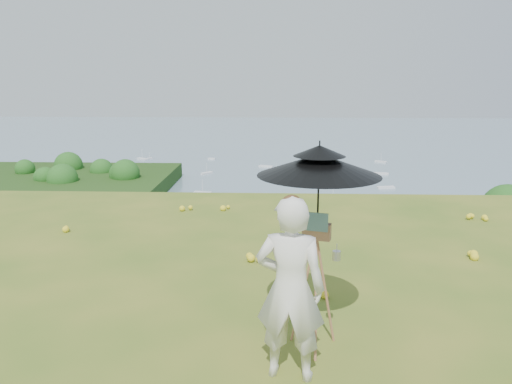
# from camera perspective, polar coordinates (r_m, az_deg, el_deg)

# --- Properties ---
(ground) EXTENTS (14.00, 14.00, 0.00)m
(ground) POSITION_cam_1_polar(r_m,az_deg,el_deg) (6.18, -2.71, -15.01)
(ground) COLOR #44641C
(ground) RESTS_ON ground
(shoreline_tier) EXTENTS (170.00, 28.00, 8.00)m
(shoreline_tier) POSITION_cam_1_polar(r_m,az_deg,el_deg) (89.35, 1.75, -12.78)
(shoreline_tier) COLOR #726E5B
(shoreline_tier) RESTS_ON bay_water
(bay_water) EXTENTS (700.00, 700.00, 0.00)m
(bay_water) POSITION_cam_1_polar(r_m,az_deg,el_deg) (248.20, 2.11, 4.48)
(bay_water) COLOR slate
(bay_water) RESTS_ON ground
(peninsula) EXTENTS (90.00, 60.00, 12.00)m
(peninsula) POSITION_cam_1_polar(r_m,az_deg,el_deg) (180.16, -22.58, 1.83)
(peninsula) COLOR #17330E
(peninsula) RESTS_ON bay_water
(slope_trees) EXTENTS (110.00, 50.00, 6.00)m
(slope_trees) POSITION_cam_1_polar(r_m,az_deg,el_deg) (44.23, 1.44, -10.85)
(slope_trees) COLOR #235519
(slope_trees) RESTS_ON forest_slope
(harbor_town) EXTENTS (110.00, 22.00, 5.00)m
(harbor_town) POSITION_cam_1_polar(r_m,az_deg,el_deg) (86.72, 1.78, -8.91)
(harbor_town) COLOR silver
(harbor_town) RESTS_ON shoreline_tier
(moored_boats) EXTENTS (140.00, 140.00, 0.70)m
(moored_boats) POSITION_cam_1_polar(r_m,az_deg,el_deg) (170.90, -2.17, 0.67)
(moored_boats) COLOR silver
(moored_boats) RESTS_ON bay_water
(wildflowers) EXTENTS (10.00, 10.50, 0.12)m
(wildflowers) POSITION_cam_1_polar(r_m,az_deg,el_deg) (6.38, -2.52, -13.48)
(wildflowers) COLOR yellow
(wildflowers) RESTS_ON ground
(painter) EXTENTS (0.74, 0.55, 1.85)m
(painter) POSITION_cam_1_polar(r_m,az_deg,el_deg) (4.88, 3.93, -10.99)
(painter) COLOR silver
(painter) RESTS_ON ground
(field_easel) EXTENTS (0.73, 0.73, 1.55)m
(field_easel) POSITION_cam_1_polar(r_m,az_deg,el_deg) (5.45, 6.78, -10.09)
(field_easel) COLOR #9D6242
(field_easel) RESTS_ON ground
(sun_umbrella) EXTENTS (1.62, 1.62, 1.00)m
(sun_umbrella) POSITION_cam_1_polar(r_m,az_deg,el_deg) (5.17, 7.14, 0.32)
(sun_umbrella) COLOR black
(sun_umbrella) RESTS_ON field_easel
(painter_cap) EXTENTS (0.25, 0.28, 0.10)m
(painter_cap) POSITION_cam_1_polar(r_m,az_deg,el_deg) (4.59, 4.10, -1.02)
(painter_cap) COLOR #C06974
(painter_cap) RESTS_ON painter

